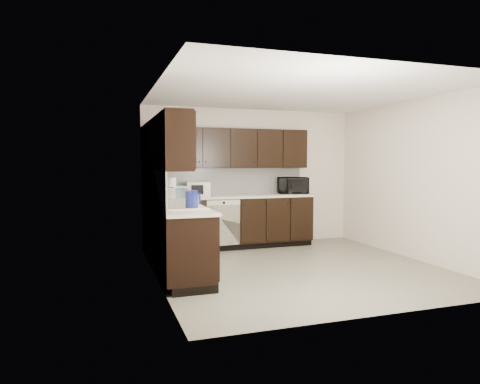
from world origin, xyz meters
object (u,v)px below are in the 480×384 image
toaster_oven (198,189)px  storage_bin (170,193)px  sink (182,212)px  microwave (293,185)px  blue_pitcher (192,200)px

toaster_oven → storage_bin: size_ratio=0.81×
sink → storage_bin: (0.07, 1.36, 0.15)m
sink → toaster_oven: size_ratio=2.09×
toaster_oven → storage_bin: bearing=-139.2°
storage_bin → toaster_oven: bearing=30.2°
toaster_oven → storage_bin: (-0.54, -0.32, -0.03)m
microwave → toaster_oven: (-1.82, -0.09, -0.03)m
storage_bin → blue_pitcher: 1.67m
toaster_oven → blue_pitcher: (-0.54, -1.98, -0.00)m
sink → microwave: (2.43, 1.77, 0.21)m
microwave → blue_pitcher: size_ratio=2.33×
storage_bin → blue_pitcher: (0.01, -1.67, 0.02)m
microwave → toaster_oven: size_ratio=1.41×
microwave → blue_pitcher: 3.14m
microwave → toaster_oven: bearing=-161.2°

